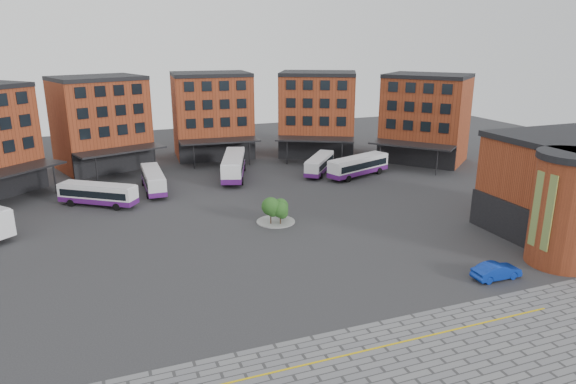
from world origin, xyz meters
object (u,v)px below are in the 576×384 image
object	(u,v)px
tree_island	(277,209)
bus_d	(234,165)
bus_b	(98,194)
blue_car	(496,271)
bus_c	(153,180)
bus_f	(358,166)
bus_e	(319,164)

from	to	relation	value
tree_island	bus_d	world-z (taller)	bus_d
bus_b	blue_car	distance (m)	46.73
tree_island	bus_c	distance (m)	21.47
bus_b	bus_f	bearing A→B (deg)	-53.07
bus_c	bus_e	distance (m)	25.29
tree_island	blue_car	bearing A→B (deg)	-56.75
bus_e	blue_car	xyz separation A→B (m)	(-0.57, -38.94, -0.76)
tree_island	blue_car	world-z (taller)	tree_island
bus_e	bus_f	xyz separation A→B (m)	(4.73, -3.87, 0.19)
tree_island	blue_car	xyz separation A→B (m)	(13.20, -20.12, -0.92)
bus_c	bus_e	xyz separation A→B (m)	(25.28, 0.69, -0.08)
tree_island	bus_e	distance (m)	23.31
bus_d	blue_car	distance (m)	42.99
blue_car	bus_c	bearing A→B (deg)	33.22
bus_b	bus_d	bearing A→B (deg)	-34.69
bus_b	bus_d	xyz separation A→B (m)	(19.42, 7.05, 0.36)
bus_e	blue_car	distance (m)	38.95
bus_b	bus_e	xyz separation A→B (m)	(32.57, 4.89, -0.05)
tree_island	blue_car	size ratio (longest dim) A/B	0.99
bus_e	bus_d	bearing A→B (deg)	-150.60
tree_island	bus_f	bearing A→B (deg)	38.92
bus_d	blue_car	bearing A→B (deg)	-54.45
bus_c	bus_f	distance (m)	30.18
tree_island	bus_f	distance (m)	23.78
bus_d	blue_car	world-z (taller)	bus_d
tree_island	bus_f	xyz separation A→B (m)	(18.50, 14.94, 0.02)
blue_car	bus_f	bearing A→B (deg)	-8.24
bus_c	blue_car	distance (m)	45.54
tree_island	bus_e	size ratio (longest dim) A/B	0.49
bus_e	bus_f	world-z (taller)	bus_f
bus_d	blue_car	xyz separation A→B (m)	(12.58, -41.09, -1.17)
tree_island	bus_c	world-z (taller)	tree_island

